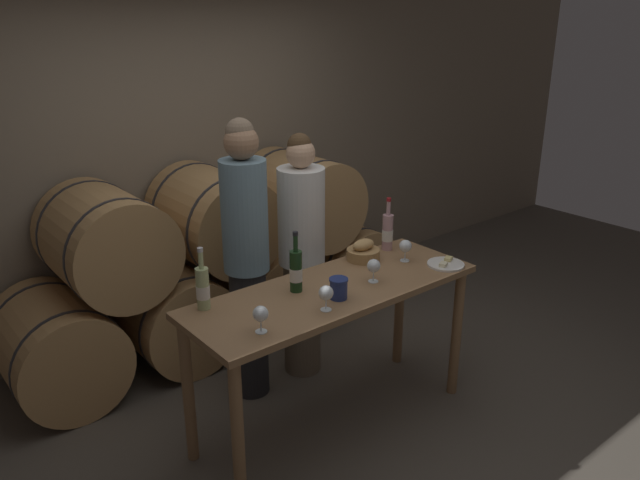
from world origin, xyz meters
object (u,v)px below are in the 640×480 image
(wine_bottle_rose, at_px, (388,232))
(wine_bottle_white, at_px, (203,288))
(wine_glass_right, at_px, (405,246))
(bread_basket, at_px, (363,252))
(tasting_table, at_px, (334,308))
(wine_glass_center, at_px, (374,266))
(blue_crock, at_px, (339,288))
(wine_glass_far_left, at_px, (261,314))
(person_right, at_px, (302,255))
(person_left, at_px, (246,257))
(cheese_plate, at_px, (446,264))
(wine_glass_left, at_px, (326,293))
(wine_bottle_red, at_px, (296,271))

(wine_bottle_rose, bearing_deg, wine_bottle_white, 180.00)
(wine_glass_right, bearing_deg, bread_basket, 135.81)
(tasting_table, height_order, wine_glass_center, wine_glass_center)
(blue_crock, height_order, wine_glass_far_left, wine_glass_far_left)
(person_right, height_order, bread_basket, person_right)
(person_left, height_order, wine_glass_right, person_left)
(wine_bottle_rose, distance_m, cheese_plate, 0.45)
(person_left, xyz_separation_m, wine_glass_left, (-0.02, -0.80, 0.05))
(person_right, distance_m, wine_bottle_red, 0.69)
(wine_glass_right, bearing_deg, person_left, 143.74)
(person_right, bearing_deg, wine_glass_left, -119.53)
(wine_bottle_white, relative_size, cheese_plate, 1.51)
(wine_bottle_rose, bearing_deg, person_left, 156.34)
(wine_bottle_red, bearing_deg, wine_glass_far_left, -147.30)
(tasting_table, distance_m, cheese_plate, 0.78)
(wine_glass_center, bearing_deg, blue_crock, -172.41)
(wine_bottle_red, xyz_separation_m, wine_bottle_white, (-0.51, 0.14, -0.00))
(wine_glass_center, relative_size, wine_glass_right, 1.00)
(wine_glass_left, bearing_deg, wine_bottle_rose, 25.87)
(bread_basket, distance_m, cheese_plate, 0.51)
(bread_basket, bearing_deg, wine_bottle_white, 178.47)
(person_right, bearing_deg, wine_bottle_red, -130.18)
(person_left, height_order, wine_bottle_white, person_left)
(wine_glass_right, bearing_deg, tasting_table, -178.12)
(person_right, bearing_deg, cheese_plate, -57.40)
(wine_bottle_rose, height_order, wine_glass_center, wine_bottle_rose)
(wine_bottle_rose, bearing_deg, wine_glass_far_left, -162.33)
(tasting_table, xyz_separation_m, wine_bottle_white, (-0.70, 0.23, 0.25))
(wine_glass_center, height_order, wine_glass_right, same)
(bread_basket, bearing_deg, person_left, 146.57)
(wine_bottle_red, xyz_separation_m, blue_crock, (0.12, -0.22, -0.06))
(tasting_table, bearing_deg, cheese_plate, -14.43)
(person_left, distance_m, wine_glass_right, 0.99)
(tasting_table, relative_size, blue_crock, 15.08)
(wine_bottle_white, bearing_deg, blue_crock, -29.58)
(tasting_table, height_order, wine_bottle_red, wine_bottle_red)
(wine_bottle_red, xyz_separation_m, cheese_plate, (0.94, -0.29, -0.11))
(wine_bottle_white, height_order, wine_glass_far_left, wine_bottle_white)
(wine_bottle_white, height_order, wine_glass_center, wine_bottle_white)
(wine_glass_far_left, distance_m, wine_glass_center, 0.85)
(tasting_table, bearing_deg, wine_glass_center, -20.66)
(person_left, xyz_separation_m, person_right, (0.43, -0.00, -0.10))
(wine_bottle_white, bearing_deg, wine_bottle_rose, -0.00)
(person_right, distance_m, wine_glass_left, 0.93)
(wine_bottle_rose, height_order, bread_basket, wine_bottle_rose)
(person_left, xyz_separation_m, blue_crock, (0.12, -0.73, 0.02))
(wine_bottle_white, height_order, wine_glass_right, wine_bottle_white)
(wine_bottle_red, bearing_deg, tasting_table, -26.24)
(wine_bottle_red, distance_m, wine_glass_far_left, 0.50)
(cheese_plate, bearing_deg, wine_bottle_rose, 101.74)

